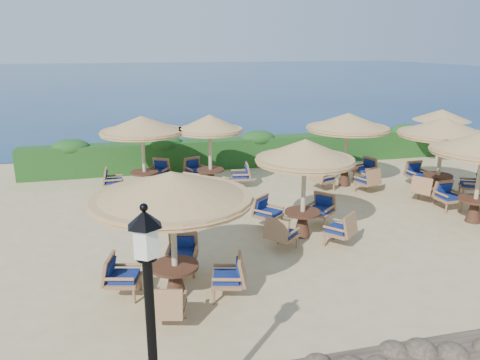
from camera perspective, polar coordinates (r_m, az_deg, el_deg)
ground at (r=13.42m, az=8.69°, el=-5.70°), size 120.00×120.00×0.00m
sea at (r=81.75m, az=-10.77°, el=12.41°), size 160.00×160.00×0.00m
hedge at (r=19.78m, az=0.80°, el=3.44°), size 18.00×0.90×1.20m
stone_wall at (r=8.62m, az=25.54°, el=-18.91°), size 15.00×0.65×0.44m
lamp_post at (r=5.77m, az=-10.59°, el=-20.31°), size 0.44×0.44×3.31m
extra_parasol at (r=21.15m, az=23.38°, el=7.28°), size 2.30×2.30×2.41m
cafe_set_0 at (r=9.14m, az=-8.24°, el=-3.46°), size 3.17×3.17×2.65m
cafe_set_1 at (r=12.22m, az=7.84°, el=0.86°), size 2.58×2.58×2.65m
cafe_set_3 at (r=16.34m, az=-11.81°, el=5.13°), size 2.86×2.86×2.65m
cafe_set_4 at (r=16.39m, az=-3.69°, el=4.94°), size 2.59×2.74×2.65m
cafe_set_5 at (r=17.12m, az=12.92°, el=5.33°), size 2.94×2.94×2.65m
cafe_set_6 at (r=16.98m, az=23.47°, el=4.62°), size 2.96×2.96×2.65m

